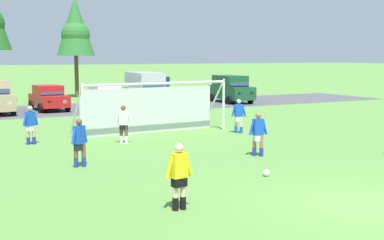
{
  "coord_description": "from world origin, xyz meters",
  "views": [
    {
      "loc": [
        -9.68,
        -9.18,
        3.71
      ],
      "look_at": [
        -0.67,
        7.93,
        1.32
      ],
      "focal_mm": 48.57,
      "sensor_mm": 36.0,
      "label": 1
    }
  ],
  "objects": [
    {
      "name": "parked_car_slot_center",
      "position": [
        1.84,
        25.76,
        0.88
      ],
      "size": [
        2.08,
        4.22,
        1.72
      ],
      "color": "silver",
      "rests_on": "ground"
    },
    {
      "name": "parking_lot_strip",
      "position": [
        0.0,
        26.78,
        0.0
      ],
      "size": [
        52.0,
        8.4,
        0.01
      ],
      "primitive_type": "cube",
      "color": "#4C4C51",
      "rests_on": "ground"
    },
    {
      "name": "ground_plane",
      "position": [
        0.0,
        15.0,
        0.0
      ],
      "size": [
        400.0,
        400.0,
        0.0
      ],
      "primitive_type": "plane",
      "color": "#598C3D"
    },
    {
      "name": "parked_car_slot_right",
      "position": [
        6.13,
        27.48,
        1.11
      ],
      "size": [
        2.24,
        4.65,
        2.16
      ],
      "color": "navy",
      "rests_on": "ground"
    },
    {
      "name": "tree_mid_left",
      "position": [
        2.93,
        37.07,
        6.16
      ],
      "size": [
        3.37,
        3.37,
        8.98
      ],
      "color": "brown",
      "rests_on": "ground"
    },
    {
      "name": "soccer_goal",
      "position": [
        0.13,
        13.64,
        1.29
      ],
      "size": [
        7.51,
        2.33,
        2.57
      ],
      "color": "white",
      "rests_on": "ground"
    },
    {
      "name": "player_defender_far",
      "position": [
        -5.04,
        7.72,
        0.82
      ],
      "size": [
        0.68,
        0.45,
        1.64
      ],
      "color": "brown",
      "rests_on": "ground"
    },
    {
      "name": "referee",
      "position": [
        -4.26,
        1.77,
        0.82
      ],
      "size": [
        0.75,
        0.29,
        1.64
      ],
      "color": "beige",
      "rests_on": "ground"
    },
    {
      "name": "player_trailing_back",
      "position": [
        -2.07,
        11.53,
        0.82
      ],
      "size": [
        0.71,
        0.35,
        1.64
      ],
      "color": "brown",
      "rests_on": "ground"
    },
    {
      "name": "parked_car_slot_center_right",
      "position": [
        4.91,
        25.86,
        1.34
      ],
      "size": [
        2.46,
        4.93,
        2.52
      ],
      "color": "#B2B2BC",
      "rests_on": "ground"
    },
    {
      "name": "parked_car_slot_far_right",
      "position": [
        12.43,
        26.13,
        1.11
      ],
      "size": [
        2.31,
        4.69,
        2.16
      ],
      "color": "#194C2D",
      "rests_on": "ground"
    },
    {
      "name": "parked_car_slot_center_left",
      "position": [
        -1.87,
        26.73,
        0.88
      ],
      "size": [
        2.18,
        4.27,
        1.72
      ],
      "color": "red",
      "rests_on": "ground"
    },
    {
      "name": "soccer_ball",
      "position": [
        -0.3,
        3.68,
        0.11
      ],
      "size": [
        0.22,
        0.22,
        0.22
      ],
      "color": "white",
      "rests_on": "ground"
    },
    {
      "name": "player_striker_near",
      "position": [
        3.9,
        11.77,
        0.82
      ],
      "size": [
        0.71,
        0.39,
        1.64
      ],
      "color": "beige",
      "rests_on": "ground"
    },
    {
      "name": "player_midfield_center",
      "position": [
        -5.62,
        13.08,
        0.82
      ],
      "size": [
        0.72,
        0.39,
        1.64
      ],
      "color": "tan",
      "rests_on": "ground"
    },
    {
      "name": "player_winger_left",
      "position": [
        1.36,
        6.51,
        0.82
      ],
      "size": [
        0.73,
        0.35,
        1.64
      ],
      "color": "#936B4C",
      "rests_on": "ground"
    }
  ]
}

